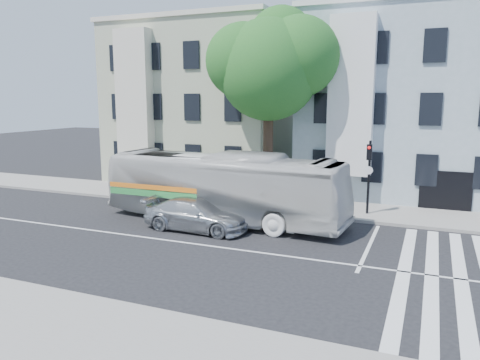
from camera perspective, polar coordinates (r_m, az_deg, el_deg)
The scene contains 10 objects.
ground at distance 19.56m, azimuth -4.95°, elevation -7.86°, with size 120.00×120.00×0.00m, color black.
sidewalk_far at distance 26.64m, azimuth 3.01°, elevation -2.84°, with size 80.00×4.00×0.15m, color gray.
sidewalk_near at distance 13.48m, azimuth -21.53°, elevation -16.72°, with size 80.00×4.00×0.15m, color gray.
building_left at distance 35.17m, azimuth -3.94°, elevation 9.18°, with size 12.00×10.00×11.00m, color #A8B093.
building_right at distance 31.54m, azimuth 19.76°, elevation 8.53°, with size 12.00×10.00×11.00m, color #90A4AB.
street_tree at distance 26.71m, azimuth 3.83°, elevation 13.93°, with size 7.30×5.90×11.10m.
bus at distance 22.71m, azimuth -2.05°, elevation -0.89°, with size 12.19×2.85×3.40m, color silver.
sedan at distance 21.49m, azimuth -5.38°, elevation -4.24°, with size 4.92×2.00×1.43m, color silver.
hedge at distance 26.57m, azimuth -6.10°, elevation -1.98°, with size 8.50×0.84×0.70m, color #236621, non-canonical shape.
traffic_signal at distance 24.31m, azimuth 15.44°, elevation 1.41°, with size 0.41×0.52×3.88m.
Camera 1 is at (8.66, -16.49, 5.98)m, focal length 35.00 mm.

